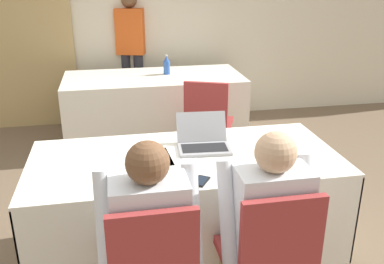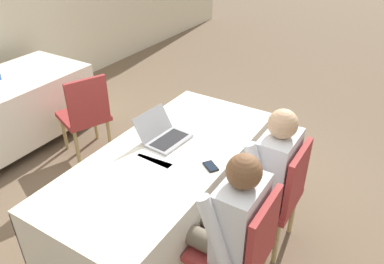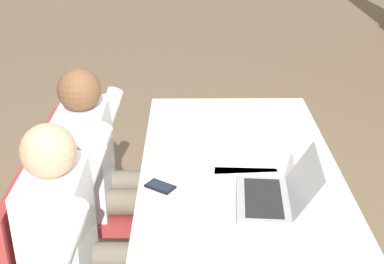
{
  "view_description": "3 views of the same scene",
  "coord_description": "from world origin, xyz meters",
  "px_view_note": "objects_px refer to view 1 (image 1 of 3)",
  "views": [
    {
      "loc": [
        -0.43,
        -2.44,
        1.86
      ],
      "look_at": [
        0.0,
        -0.22,
        0.99
      ],
      "focal_mm": 40.0,
      "sensor_mm": 36.0,
      "label": 1
    },
    {
      "loc": [
        -1.8,
        -1.33,
        2.27
      ],
      "look_at": [
        0.0,
        -0.22,
        0.99
      ],
      "focal_mm": 35.0,
      "sensor_mm": 36.0,
      "label": 2
    },
    {
      "loc": [
        1.97,
        -0.23,
        1.93
      ],
      "look_at": [
        0.0,
        -0.22,
        0.99
      ],
      "focal_mm": 50.0,
      "sensor_mm": 36.0,
      "label": 3
    }
  ],
  "objects_px": {
    "cell_phone": "(201,181)",
    "water_bottle": "(167,66)",
    "person_white_shirt": "(265,218)",
    "chair_near_right": "(270,256)",
    "person_red_shirt": "(131,49)",
    "laptop": "(203,142)",
    "chair_far_spare": "(208,120)",
    "person_checkered_shirt": "(149,231)"
  },
  "relations": [
    {
      "from": "cell_phone",
      "to": "water_bottle",
      "type": "xyz_separation_m",
      "value": [
        0.16,
        2.6,
        0.09
      ]
    },
    {
      "from": "water_bottle",
      "to": "person_white_shirt",
      "type": "relative_size",
      "value": 0.19
    },
    {
      "from": "chair_near_right",
      "to": "person_red_shirt",
      "type": "relative_size",
      "value": 0.56
    },
    {
      "from": "laptop",
      "to": "chair_far_spare",
      "type": "relative_size",
      "value": 0.4
    },
    {
      "from": "person_white_shirt",
      "to": "person_red_shirt",
      "type": "relative_size",
      "value": 0.73
    },
    {
      "from": "person_checkered_shirt",
      "to": "person_white_shirt",
      "type": "xyz_separation_m",
      "value": [
        0.6,
        0.0,
        0.0
      ]
    },
    {
      "from": "person_checkered_shirt",
      "to": "cell_phone",
      "type": "bearing_deg",
      "value": -137.19
    },
    {
      "from": "person_white_shirt",
      "to": "chair_far_spare",
      "type": "bearing_deg",
      "value": -94.34
    },
    {
      "from": "chair_far_spare",
      "to": "person_checkered_shirt",
      "type": "bearing_deg",
      "value": 90.79
    },
    {
      "from": "chair_far_spare",
      "to": "person_white_shirt",
      "type": "height_order",
      "value": "person_white_shirt"
    },
    {
      "from": "chair_near_right",
      "to": "chair_far_spare",
      "type": "bearing_deg",
      "value": -94.13
    },
    {
      "from": "chair_near_right",
      "to": "person_checkered_shirt",
      "type": "relative_size",
      "value": 0.78
    },
    {
      "from": "laptop",
      "to": "chair_near_right",
      "type": "xyz_separation_m",
      "value": [
        0.16,
        -0.87,
        -0.28
      ]
    },
    {
      "from": "cell_phone",
      "to": "chair_near_right",
      "type": "xyz_separation_m",
      "value": [
        0.27,
        -0.4,
        -0.25
      ]
    },
    {
      "from": "laptop",
      "to": "person_checkered_shirt",
      "type": "bearing_deg",
      "value": -115.25
    },
    {
      "from": "water_bottle",
      "to": "person_white_shirt",
      "type": "bearing_deg",
      "value": -87.83
    },
    {
      "from": "person_red_shirt",
      "to": "person_checkered_shirt",
      "type": "bearing_deg",
      "value": -76.75
    },
    {
      "from": "water_bottle",
      "to": "chair_near_right",
      "type": "relative_size",
      "value": 0.24
    },
    {
      "from": "cell_phone",
      "to": "chair_near_right",
      "type": "bearing_deg",
      "value": -21.81
    },
    {
      "from": "laptop",
      "to": "person_red_shirt",
      "type": "bearing_deg",
      "value": 100.61
    },
    {
      "from": "chair_near_right",
      "to": "chair_far_spare",
      "type": "distance_m",
      "value": 2.07
    },
    {
      "from": "person_white_shirt",
      "to": "cell_phone",
      "type": "bearing_deg",
      "value": -47.55
    },
    {
      "from": "water_bottle",
      "to": "person_red_shirt",
      "type": "xyz_separation_m",
      "value": [
        -0.35,
        0.68,
        0.08
      ]
    },
    {
      "from": "chair_near_right",
      "to": "person_white_shirt",
      "type": "distance_m",
      "value": 0.19
    },
    {
      "from": "laptop",
      "to": "chair_near_right",
      "type": "relative_size",
      "value": 0.4
    },
    {
      "from": "person_white_shirt",
      "to": "laptop",
      "type": "bearing_deg",
      "value": -78.55
    },
    {
      "from": "person_white_shirt",
      "to": "person_checkered_shirt",
      "type": "bearing_deg",
      "value": 0.0
    },
    {
      "from": "cell_phone",
      "to": "chair_far_spare",
      "type": "bearing_deg",
      "value": 109.74
    },
    {
      "from": "water_bottle",
      "to": "chair_far_spare",
      "type": "distance_m",
      "value": 1.03
    },
    {
      "from": "chair_far_spare",
      "to": "person_red_shirt",
      "type": "relative_size",
      "value": 0.56
    },
    {
      "from": "chair_far_spare",
      "to": "person_white_shirt",
      "type": "bearing_deg",
      "value": 107.21
    },
    {
      "from": "chair_near_right",
      "to": "person_checkered_shirt",
      "type": "distance_m",
      "value": 0.62
    },
    {
      "from": "chair_near_right",
      "to": "person_red_shirt",
      "type": "bearing_deg",
      "value": -82.93
    },
    {
      "from": "water_bottle",
      "to": "chair_far_spare",
      "type": "height_order",
      "value": "water_bottle"
    },
    {
      "from": "cell_phone",
      "to": "person_white_shirt",
      "type": "height_order",
      "value": "person_white_shirt"
    },
    {
      "from": "person_red_shirt",
      "to": "laptop",
      "type": "bearing_deg",
      "value": -68.42
    },
    {
      "from": "water_bottle",
      "to": "person_checkered_shirt",
      "type": "xyz_separation_m",
      "value": [
        -0.49,
        -2.9,
        -0.18
      ]
    },
    {
      "from": "cell_phone",
      "to": "chair_far_spare",
      "type": "relative_size",
      "value": 0.16
    },
    {
      "from": "person_white_shirt",
      "to": "person_red_shirt",
      "type": "bearing_deg",
      "value": -82.73
    },
    {
      "from": "chair_near_right",
      "to": "cell_phone",
      "type": "bearing_deg",
      "value": -55.77
    },
    {
      "from": "cell_phone",
      "to": "water_bottle",
      "type": "distance_m",
      "value": 2.61
    },
    {
      "from": "chair_near_right",
      "to": "person_red_shirt",
      "type": "distance_m",
      "value": 3.74
    }
  ]
}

